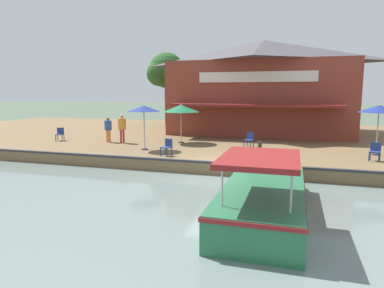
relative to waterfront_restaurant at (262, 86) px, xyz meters
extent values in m
plane|color=#4C5B47|center=(13.78, -0.52, -4.27)|extent=(220.00, 220.00, 0.00)
cube|color=brown|center=(2.78, -0.52, -3.97)|extent=(22.00, 56.00, 0.60)
cube|color=#2D2D33|center=(13.68, -0.52, -3.62)|extent=(0.20, 50.40, 0.10)
cube|color=brown|center=(-0.02, 0.00, -0.98)|extent=(9.19, 13.14, 5.39)
pyramid|color=#4C474C|center=(-0.02, 0.00, 2.63)|extent=(9.65, 13.80, 1.83)
cube|color=maroon|center=(5.48, 0.00, -1.37)|extent=(1.80, 11.17, 0.16)
cube|color=silver|center=(4.62, 0.00, 0.51)|extent=(0.08, 7.89, 0.70)
cylinder|color=#B7B7B7|center=(11.11, -5.28, -2.51)|extent=(0.06, 0.06, 2.32)
cylinder|color=#2D2D33|center=(11.11, -5.28, -3.64)|extent=(0.36, 0.36, 0.06)
cone|color=navy|center=(11.11, -5.28, -1.40)|extent=(1.78, 1.78, 0.32)
cone|color=yellow|center=(11.11, -5.28, -1.38)|extent=(1.10, 1.10, 0.25)
sphere|color=yellow|center=(11.11, -5.28, -1.24)|extent=(0.08, 0.08, 0.08)
cylinder|color=#B7B7B7|center=(8.04, -4.18, -2.56)|extent=(0.06, 0.06, 2.22)
cylinder|color=#2D2D33|center=(8.04, -4.18, -3.64)|extent=(0.36, 0.36, 0.06)
cone|color=#19663D|center=(8.04, -4.18, -1.52)|extent=(2.28, 2.28, 0.44)
cone|color=silver|center=(8.04, -4.18, -1.50)|extent=(1.41, 1.41, 0.36)
sphere|color=silver|center=(8.04, -4.18, -1.29)|extent=(0.08, 0.08, 0.08)
cylinder|color=#B7B7B7|center=(9.20, 6.62, -2.48)|extent=(0.06, 0.06, 2.39)
cylinder|color=#2D2D33|center=(9.20, 6.62, -3.64)|extent=(0.36, 0.36, 0.06)
cone|color=navy|center=(9.20, 6.62, -1.34)|extent=(1.96, 1.96, 0.37)
cone|color=yellow|center=(9.20, 6.62, -1.32)|extent=(1.22, 1.22, 0.30)
sphere|color=yellow|center=(9.20, 6.62, -1.15)|extent=(0.08, 0.08, 0.08)
cube|color=navy|center=(12.79, -3.31, -3.46)|extent=(0.05, 0.05, 0.42)
cube|color=navy|center=(12.67, -3.69, -3.46)|extent=(0.05, 0.05, 0.42)
cube|color=navy|center=(12.41, -3.19, -3.46)|extent=(0.05, 0.05, 0.42)
cube|color=navy|center=(12.29, -3.57, -3.46)|extent=(0.05, 0.05, 0.42)
cube|color=navy|center=(12.54, -3.44, -3.25)|extent=(0.55, 0.55, 0.05)
cube|color=navy|center=(12.35, -3.38, -3.02)|extent=(0.17, 0.43, 0.40)
cube|color=navy|center=(9.60, -11.82, -3.46)|extent=(0.05, 0.05, 0.42)
cube|color=navy|center=(9.74, -12.20, -3.46)|extent=(0.05, 0.05, 0.42)
cube|color=navy|center=(9.23, -11.96, -3.46)|extent=(0.05, 0.05, 0.42)
cube|color=navy|center=(9.36, -12.33, -3.46)|extent=(0.05, 0.05, 0.42)
cube|color=navy|center=(9.48, -12.08, -3.25)|extent=(0.56, 0.56, 0.05)
cube|color=navy|center=(9.30, -12.15, -3.02)|extent=(0.19, 0.43, 0.40)
cube|color=navy|center=(8.81, 0.24, -3.46)|extent=(0.05, 0.05, 0.42)
cube|color=navy|center=(8.68, -0.14, -3.46)|extent=(0.05, 0.05, 0.42)
cube|color=navy|center=(8.44, 0.37, -3.46)|extent=(0.05, 0.05, 0.42)
cube|color=navy|center=(8.30, -0.01, -3.46)|extent=(0.05, 0.05, 0.42)
cube|color=navy|center=(8.56, 0.12, -3.25)|extent=(0.56, 0.56, 0.05)
cube|color=navy|center=(8.37, 0.18, -3.02)|extent=(0.18, 0.43, 0.40)
cube|color=navy|center=(11.23, 6.34, -3.46)|extent=(0.05, 0.05, 0.42)
cube|color=navy|center=(11.10, 5.96, -3.46)|extent=(0.05, 0.05, 0.42)
cube|color=navy|center=(10.85, 6.46, -3.46)|extent=(0.05, 0.05, 0.42)
cube|color=navy|center=(10.72, 6.08, -3.46)|extent=(0.05, 0.05, 0.42)
cube|color=navy|center=(10.98, 6.21, -3.25)|extent=(0.56, 0.56, 0.05)
cube|color=navy|center=(10.79, 6.27, -3.02)|extent=(0.18, 0.43, 0.40)
cylinder|color=orange|center=(9.12, -8.78, -3.29)|extent=(0.13, 0.13, 0.77)
cylinder|color=orange|center=(9.00, -8.69, -3.29)|extent=(0.13, 0.13, 0.77)
cylinder|color=#2D5193|center=(9.06, -8.73, -2.60)|extent=(0.45, 0.45, 0.61)
sphere|color=#9E7051|center=(9.06, -8.73, -2.19)|extent=(0.21, 0.21, 0.21)
cylinder|color=#B23338|center=(9.08, -7.65, -3.24)|extent=(0.13, 0.13, 0.86)
cylinder|color=#B23338|center=(9.21, -7.76, -3.24)|extent=(0.13, 0.13, 0.86)
cylinder|color=orange|center=(9.15, -7.70, -2.47)|extent=(0.50, 0.50, 0.68)
sphere|color=tan|center=(9.15, -7.70, -2.01)|extent=(0.23, 0.23, 0.23)
cube|color=#287047|center=(18.17, 1.84, -3.72)|extent=(6.18, 2.29, 0.95)
ellipsoid|color=#287047|center=(15.08, 1.85, -3.72)|extent=(2.18, 2.17, 0.95)
cube|color=maroon|center=(18.17, 1.84, -3.33)|extent=(6.25, 2.33, 0.10)
cube|color=maroon|center=(19.62, 1.83, -2.19)|extent=(2.74, 1.94, 0.13)
cylinder|color=silver|center=(20.44, 2.62, -2.72)|extent=(0.05, 0.05, 1.05)
cylinder|color=silver|center=(20.44, 1.03, -2.72)|extent=(0.05, 0.05, 1.05)
cylinder|color=#473323|center=(13.43, 1.22, -3.18)|extent=(0.18, 0.18, 0.99)
cylinder|color=#2D2D33|center=(13.43, 1.22, -2.66)|extent=(0.22, 0.22, 0.04)
cylinder|color=brown|center=(-3.15, -9.41, -1.68)|extent=(0.42, 0.42, 3.99)
sphere|color=#285623|center=(-3.15, -9.41, 1.58)|extent=(3.39, 3.39, 3.39)
sphere|color=#285623|center=(-2.48, -9.91, 1.24)|extent=(2.37, 2.37, 2.37)
cylinder|color=brown|center=(-5.67, -5.17, -1.86)|extent=(0.47, 0.47, 3.64)
sphere|color=#427A38|center=(-5.67, -5.17, 1.34)|extent=(3.66, 3.66, 3.66)
sphere|color=#427A38|center=(-4.94, -5.72, 0.97)|extent=(2.56, 2.56, 2.56)
camera|label=1|loc=(28.22, 2.64, -0.55)|focal=32.00mm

